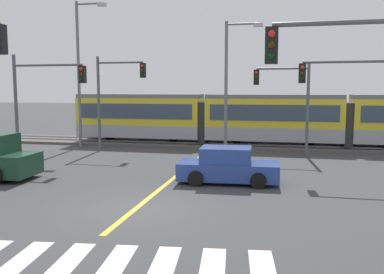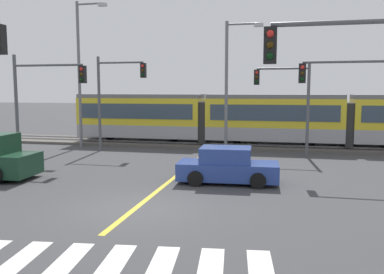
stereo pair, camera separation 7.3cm
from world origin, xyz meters
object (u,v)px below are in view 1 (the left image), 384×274
Objects in this scene: traffic_light_far_right at (288,94)px; traffic_light_far_left at (114,89)px; sedan_crossing at (228,166)px; traffic_light_near_right at (365,89)px; light_rail_tram at (273,118)px; street_lamp_west at (81,67)px; traffic_light_mid_right at (359,93)px; traffic_light_mid_left at (40,92)px; street_lamp_centre at (230,78)px.

traffic_light_far_right is 10.73m from traffic_light_far_left.
traffic_light_near_right is at bearing -56.83° from sedan_crossing.
light_rail_tram is 2.88× the size of street_lamp_west.
traffic_light_near_right is 1.07× the size of traffic_light_far_right.
traffic_light_mid_right is (3.03, -5.04, 0.08)m from traffic_light_far_right.
traffic_light_near_right reaches higher than sedan_crossing.
traffic_light_near_right is (2.54, -17.62, 1.88)m from light_rail_tram.
traffic_light_near_right reaches higher than traffic_light_mid_right.
traffic_light_far_right is at bearing -74.86° from light_rail_tram.
street_lamp_west is at bearing 156.05° from traffic_light_far_left.
light_rail_tram is at bearing 35.50° from traffic_light_mid_left.
traffic_light_far_left is at bearing 63.20° from traffic_light_mid_left.
traffic_light_far_right is 5.88m from traffic_light_mid_right.
traffic_light_near_right is at bearing -47.73° from traffic_light_far_left.
traffic_light_far_left is 0.74× the size of street_lamp_centre.
sedan_crossing is 0.71× the size of traffic_light_far_left.
sedan_crossing is at bearing -82.96° from street_lamp_centre.
traffic_light_far_right is at bearing -9.99° from street_lamp_centre.
traffic_light_mid_right is (5.54, 2.85, 3.05)m from sedan_crossing.
traffic_light_far_right is (2.51, 7.89, 2.97)m from sedan_crossing.
traffic_light_far_right is at bearing 21.75° from traffic_light_mid_left.
light_rail_tram is 4.72× the size of traffic_light_near_right.
traffic_light_mid_left is (-13.00, -5.19, 0.13)m from traffic_light_far_right.
traffic_light_far_right is 0.96× the size of traffic_light_mid_left.
street_lamp_west is (-11.11, 8.54, 4.76)m from sedan_crossing.
street_lamp_centre is at bearing 170.01° from traffic_light_far_right.
street_lamp_centre is (7.14, 1.27, 0.68)m from traffic_light_far_left.
sedan_crossing is 0.72× the size of traffic_light_near_right.
sedan_crossing is 9.44m from street_lamp_centre.
street_lamp_west is at bearing 135.73° from traffic_light_near_right.
traffic_light_mid_right is 16.03m from traffic_light_mid_left.
traffic_light_mid_left reaches higher than traffic_light_far_right.
light_rail_tram is 6.53× the size of sedan_crossing.
traffic_light_near_right is 14.29m from traffic_light_far_right.
traffic_light_mid_left reaches higher than light_rail_tram.
street_lamp_west is (-2.91, 1.29, 1.51)m from traffic_light_far_left.
light_rail_tram is 3.90m from traffic_light_far_right.
street_lamp_centre reaches higher than traffic_light_far_left.
traffic_light_near_right is 1.02× the size of traffic_light_mid_left.
light_rail_tram is at bearing 98.20° from traffic_light_near_right.
street_lamp_west is (-12.69, -2.77, 3.42)m from light_rail_tram.
traffic_light_mid_left is (-14.61, 9.01, -0.13)m from traffic_light_near_right.
traffic_light_far_left is (-12.32, 13.55, 0.02)m from traffic_light_near_right.
street_lamp_west is at bearing 142.45° from sedan_crossing.
traffic_light_mid_right reaches higher than light_rail_tram.
traffic_light_near_right is at bearing -81.80° from light_rail_tram.
traffic_light_far_left is (-13.73, 4.40, 0.20)m from traffic_light_mid_right.
traffic_light_mid_left is at bearing 165.56° from sedan_crossing.
traffic_light_mid_right is (1.42, 9.15, -0.18)m from traffic_light_near_right.
traffic_light_near_right is at bearing -44.27° from street_lamp_west.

